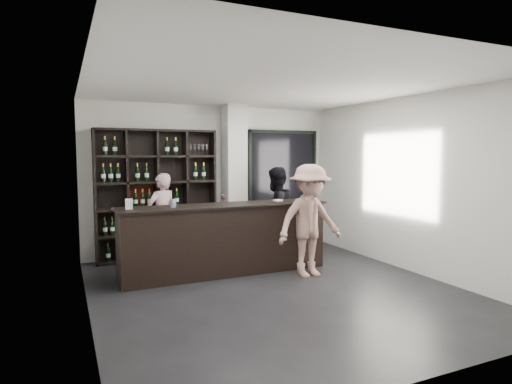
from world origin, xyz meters
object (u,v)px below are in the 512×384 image
taster_black (276,212)px  customer (310,221)px  taster_pink (162,217)px  wine_shelf (157,195)px  tasting_counter (225,239)px

taster_black → customer: bearing=61.1°
taster_pink → taster_black: size_ratio=0.94×
wine_shelf → taster_black: wine_shelf is taller
wine_shelf → taster_black: (2.10, -0.72, -0.35)m
wine_shelf → customer: wine_shelf is taller
taster_pink → taster_black: bearing=142.6°
tasting_counter → customer: bearing=-31.2°
tasting_counter → customer: 1.40m
taster_pink → taster_black: (2.05, -0.55, 0.05)m
wine_shelf → taster_pink: 0.43m
wine_shelf → customer: (1.97, -2.17, -0.30)m
tasting_counter → taster_black: bearing=29.7°
taster_pink → taster_black: 2.12m
wine_shelf → customer: size_ratio=1.34×
tasting_counter → taster_black: (1.30, 0.75, 0.28)m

